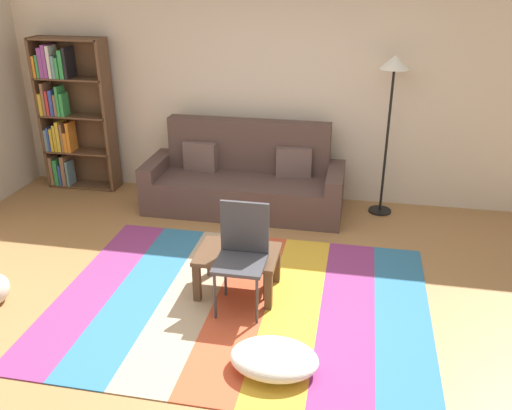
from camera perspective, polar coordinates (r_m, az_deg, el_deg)
The scene contains 10 objects.
ground_plane at distance 4.60m, azimuth -1.61°, elevation -10.91°, with size 14.00×14.00×0.00m, color #9E7042.
back_wall at distance 6.41m, azimuth 3.33°, elevation 12.45°, with size 6.80×0.10×2.70m, color beige.
rug at distance 4.67m, azimuth -1.61°, elevation -10.21°, with size 3.13×2.42×0.01m.
couch at distance 6.27m, azimuth -1.19°, elevation 2.53°, with size 2.26×0.80×1.00m.
bookshelf at distance 7.15m, azimuth -19.18°, elevation 9.04°, with size 0.90×0.28×1.86m.
coffee_table at distance 4.66m, azimuth -1.92°, elevation -5.76°, with size 0.69×0.51×0.38m.
pouf at distance 3.94m, azimuth 1.93°, elevation -15.87°, with size 0.63×0.46×0.19m, color white.
standing_lamp at distance 6.01m, azimuth 14.20°, elevation 12.28°, with size 0.32×0.32×1.78m.
tv_remote at distance 4.57m, azimuth -1.02°, elevation -5.22°, with size 0.04×0.15×0.02m, color black.
folding_chair at distance 4.39m, azimuth -1.45°, elevation -4.54°, with size 0.40×0.40×0.90m.
Camera 1 is at (0.85, -3.67, 2.63)m, focal length 37.99 mm.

